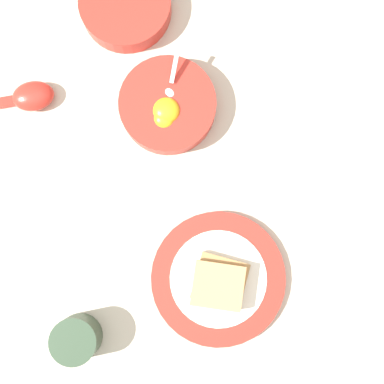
{
  "coord_description": "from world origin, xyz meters",
  "views": [
    {
      "loc": [
        -0.14,
        -0.01,
        0.91
      ],
      "look_at": [
        -0.08,
        -0.07,
        0.02
      ],
      "focal_mm": 50.0,
      "sensor_mm": 36.0,
      "label": 1
    }
  ],
  "objects_px": {
    "toast_sandwich": "(218,284)",
    "drinking_cup": "(76,339)",
    "egg_bowl": "(168,106)",
    "soup_spoon": "(27,97)",
    "toast_plate": "(217,280)",
    "congee_bowl": "(125,5)"
  },
  "relations": [
    {
      "from": "toast_sandwich",
      "to": "drinking_cup",
      "type": "distance_m",
      "value": 0.25
    },
    {
      "from": "egg_bowl",
      "to": "drinking_cup",
      "type": "distance_m",
      "value": 0.41
    },
    {
      "from": "egg_bowl",
      "to": "toast_sandwich",
      "type": "distance_m",
      "value": 0.31
    },
    {
      "from": "egg_bowl",
      "to": "soup_spoon",
      "type": "relative_size",
      "value": 1.1
    },
    {
      "from": "toast_plate",
      "to": "drinking_cup",
      "type": "relative_size",
      "value": 2.97
    },
    {
      "from": "egg_bowl",
      "to": "toast_sandwich",
      "type": "xyz_separation_m",
      "value": [
        -0.28,
        0.14,
        0.01
      ]
    },
    {
      "from": "egg_bowl",
      "to": "drinking_cup",
      "type": "relative_size",
      "value": 2.18
    },
    {
      "from": "egg_bowl",
      "to": "toast_plate",
      "type": "height_order",
      "value": "egg_bowl"
    },
    {
      "from": "soup_spoon",
      "to": "drinking_cup",
      "type": "relative_size",
      "value": 1.98
    },
    {
      "from": "toast_sandwich",
      "to": "drinking_cup",
      "type": "relative_size",
      "value": 1.49
    },
    {
      "from": "toast_sandwich",
      "to": "soup_spoon",
      "type": "xyz_separation_m",
      "value": [
        0.45,
        0.03,
        -0.02
      ]
    },
    {
      "from": "egg_bowl",
      "to": "toast_sandwich",
      "type": "bearing_deg",
      "value": 153.05
    },
    {
      "from": "drinking_cup",
      "to": "soup_spoon",
      "type": "bearing_deg",
      "value": -29.15
    },
    {
      "from": "toast_sandwich",
      "to": "soup_spoon",
      "type": "bearing_deg",
      "value": 3.28
    },
    {
      "from": "soup_spoon",
      "to": "toast_sandwich",
      "type": "bearing_deg",
      "value": -176.72
    },
    {
      "from": "toast_sandwich",
      "to": "congee_bowl",
      "type": "relative_size",
      "value": 0.71
    },
    {
      "from": "toast_sandwich",
      "to": "drinking_cup",
      "type": "xyz_separation_m",
      "value": [
        0.09,
        0.23,
        0.0
      ]
    },
    {
      "from": "toast_plate",
      "to": "toast_sandwich",
      "type": "distance_m",
      "value": 0.02
    },
    {
      "from": "soup_spoon",
      "to": "drinking_cup",
      "type": "bearing_deg",
      "value": 150.85
    },
    {
      "from": "toast_plate",
      "to": "toast_sandwich",
      "type": "height_order",
      "value": "toast_sandwich"
    },
    {
      "from": "toast_sandwich",
      "to": "toast_plate",
      "type": "bearing_deg",
      "value": -29.29
    },
    {
      "from": "soup_spoon",
      "to": "toast_plate",
      "type": "bearing_deg",
      "value": -176.34
    }
  ]
}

